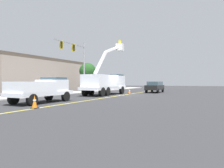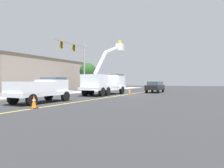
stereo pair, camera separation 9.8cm
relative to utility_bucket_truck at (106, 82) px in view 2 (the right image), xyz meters
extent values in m
plane|color=#2D2D30|center=(-0.32, -2.18, -1.61)|extent=(120.00, 120.00, 0.00)
cube|color=#B2ADA3|center=(0.87, 6.49, -1.55)|extent=(59.93, 11.78, 0.12)
cube|color=yellow|center=(-0.32, -2.18, -1.61)|extent=(49.55, 7.00, 0.01)
cube|color=white|center=(-0.20, 0.06, -0.71)|extent=(8.46, 3.60, 0.36)
cube|color=white|center=(2.40, -0.30, 0.06)|extent=(2.92, 2.69, 1.60)
cube|color=#384C56|center=(2.60, -0.33, 0.76)|extent=(2.07, 2.33, 0.64)
cube|color=white|center=(-1.17, 0.19, 0.01)|extent=(5.54, 3.19, 1.80)
cube|color=white|center=(-1.83, 0.00, 2.33)|extent=(1.95, 1.13, 2.91)
cube|color=white|center=(0.15, -0.95, 4.21)|extent=(2.55, 1.42, 1.27)
cube|color=white|center=(1.32, -1.52, 4.57)|extent=(0.90, 0.90, 0.90)
cube|color=yellow|center=(1.32, -1.52, 5.17)|extent=(0.36, 0.24, 0.60)
cylinder|color=black|center=(2.80, 0.78, -1.09)|extent=(1.08, 0.48, 1.04)
cylinder|color=black|center=(2.49, -1.45, -1.09)|extent=(1.08, 0.48, 1.04)
cylinder|color=black|center=(-1.51, 1.37, -1.09)|extent=(1.08, 0.48, 1.04)
cylinder|color=black|center=(-1.81, -0.86, -1.09)|extent=(1.08, 0.48, 1.04)
cylinder|color=black|center=(-2.81, 1.55, -1.09)|extent=(1.08, 0.48, 1.04)
cylinder|color=black|center=(-3.11, -0.68, -1.09)|extent=(1.08, 0.48, 1.04)
cube|color=white|center=(-10.91, 1.54, -0.86)|extent=(5.83, 2.85, 0.30)
cube|color=white|center=(-9.69, 1.37, -0.31)|extent=(2.26, 2.19, 1.10)
cube|color=#384C56|center=(-9.50, 1.34, 0.17)|extent=(1.57, 1.93, 0.56)
cube|color=white|center=(-11.91, 1.67, -0.46)|extent=(3.62, 2.54, 1.10)
cylinder|color=black|center=(-8.95, 2.22, -1.19)|extent=(0.87, 0.41, 0.84)
cylinder|color=black|center=(-9.21, 0.35, -1.19)|extent=(0.87, 0.41, 0.84)
cylinder|color=black|center=(-12.62, 2.73, -1.19)|extent=(0.87, 0.41, 0.84)
cylinder|color=black|center=(-12.87, 0.85, -1.19)|extent=(0.87, 0.41, 0.84)
cube|color=black|center=(7.30, -5.39, -0.82)|extent=(5.01, 2.54, 0.70)
cube|color=#384C56|center=(7.45, -5.41, -0.22)|extent=(3.65, 2.13, 0.60)
cylinder|color=black|center=(5.57, -6.01, -1.27)|extent=(0.71, 0.33, 0.68)
cylinder|color=black|center=(5.80, -4.32, -1.27)|extent=(0.71, 0.33, 0.68)
cylinder|color=black|center=(8.80, -6.46, -1.27)|extent=(0.71, 0.33, 0.68)
cylinder|color=black|center=(9.03, -4.77, -1.27)|extent=(0.71, 0.33, 0.68)
cube|color=black|center=(-13.96, -0.21, -1.59)|extent=(0.40, 0.40, 0.04)
cone|color=orange|center=(-13.96, -0.21, -1.18)|extent=(0.32, 0.32, 0.79)
cylinder|color=white|center=(-13.96, -0.21, -1.10)|extent=(0.20, 0.20, 0.08)
cube|color=black|center=(3.05, -2.39, -1.59)|extent=(0.40, 0.40, 0.04)
cone|color=orange|center=(3.05, -2.39, -1.24)|extent=(0.32, 0.32, 0.66)
cylinder|color=white|center=(3.05, -2.39, -1.18)|extent=(0.20, 0.20, 0.08)
cylinder|color=gray|center=(4.23, 5.02, 2.30)|extent=(0.22, 0.22, 7.82)
cube|color=gray|center=(0.90, 5.48, 5.42)|extent=(6.69, 1.08, 0.16)
cube|color=gold|center=(1.56, 5.39, 4.87)|extent=(0.20, 0.57, 1.00)
cube|color=black|center=(1.55, 5.29, 4.87)|extent=(0.24, 0.34, 0.84)
cube|color=gold|center=(-1.10, 5.76, 4.87)|extent=(0.20, 0.57, 1.00)
cube|color=black|center=(-1.12, 5.66, 4.87)|extent=(0.24, 0.34, 0.84)
cube|color=gray|center=(4.49, 14.08, 0.89)|extent=(19.09, 9.84, 5.00)
cube|color=#4C4238|center=(4.49, 14.08, 3.64)|extent=(19.09, 9.84, 0.50)
cylinder|color=brown|center=(8.28, 6.31, -0.36)|extent=(0.32, 0.32, 2.50)
sphere|color=#1E471C|center=(8.28, 6.31, 1.90)|extent=(2.89, 2.89, 2.89)
camera|label=1|loc=(-24.95, -8.93, 0.09)|focal=33.35mm
camera|label=2|loc=(-24.92, -9.02, 0.09)|focal=33.35mm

